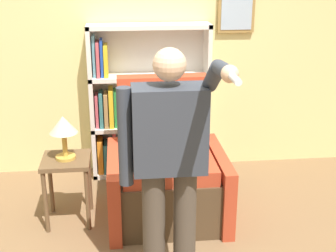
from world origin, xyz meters
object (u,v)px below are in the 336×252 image
object	(u,v)px
person_standing	(169,158)
side_table	(67,171)
armchair	(166,174)
bookcase	(139,105)
table_lamp	(63,128)

from	to	relation	value
person_standing	side_table	xyz separation A→B (m)	(-0.75, 0.90, -0.48)
person_standing	armchair	bearing A→B (deg)	85.24
bookcase	table_lamp	world-z (taller)	bookcase
table_lamp	person_standing	bearing A→B (deg)	-50.38
side_table	table_lamp	world-z (taller)	table_lamp
armchair	side_table	size ratio (longest dim) A/B	2.02
bookcase	side_table	xyz separation A→B (m)	(-0.65, -0.91, -0.27)
person_standing	table_lamp	size ratio (longest dim) A/B	4.47
bookcase	armchair	bearing A→B (deg)	-78.14
armchair	side_table	world-z (taller)	armchair
side_table	bookcase	bearing A→B (deg)	54.50
armchair	person_standing	distance (m)	1.11
side_table	table_lamp	distance (m)	0.38
table_lamp	bookcase	bearing A→B (deg)	54.50
bookcase	side_table	size ratio (longest dim) A/B	2.67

